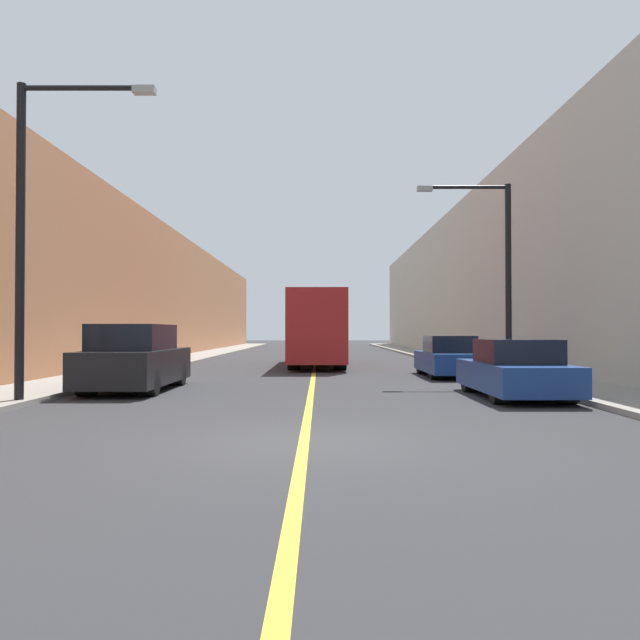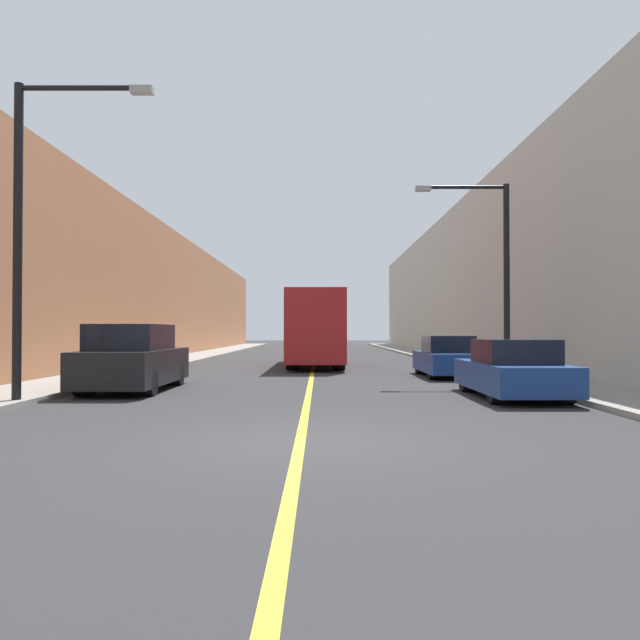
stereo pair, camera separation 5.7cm
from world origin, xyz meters
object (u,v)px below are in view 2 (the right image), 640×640
at_px(car_right_near, 514,371).
at_px(street_lamp_right, 497,263).
at_px(car_right_mid, 448,358).
at_px(street_lamp_left, 33,215).
at_px(bus, 317,328).
at_px(parked_suv_left, 134,360).

relative_size(car_right_near, street_lamp_right, 0.71).
relative_size(car_right_mid, street_lamp_left, 0.63).
relative_size(bus, street_lamp_right, 1.66).
height_order(bus, car_right_near, bus).
height_order(parked_suv_left, car_right_near, parked_suv_left).
height_order(car_right_mid, street_lamp_right, street_lamp_right).
relative_size(parked_suv_left, car_right_mid, 1.12).
xyz_separation_m(bus, car_right_mid, (4.77, -7.15, -1.14)).
bearing_deg(car_right_mid, street_lamp_left, -141.91).
bearing_deg(street_lamp_left, parked_suv_left, 70.07).
distance_m(bus, car_right_mid, 8.67).
distance_m(car_right_near, car_right_mid, 7.05).
xyz_separation_m(car_right_near, street_lamp_right, (1.04, 5.04, 3.24)).
xyz_separation_m(parked_suv_left, car_right_near, (9.97, -1.85, -0.20)).
bearing_deg(street_lamp_right, parked_suv_left, -163.80).
distance_m(car_right_mid, street_lamp_left, 14.46).
distance_m(bus, car_right_near, 15.09).
distance_m(parked_suv_left, car_right_near, 10.14).
bearing_deg(street_lamp_right, bus, 123.22).
height_order(bus, street_lamp_left, street_lamp_left).
distance_m(car_right_near, street_lamp_left, 11.89).
distance_m(car_right_mid, street_lamp_right, 3.99).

